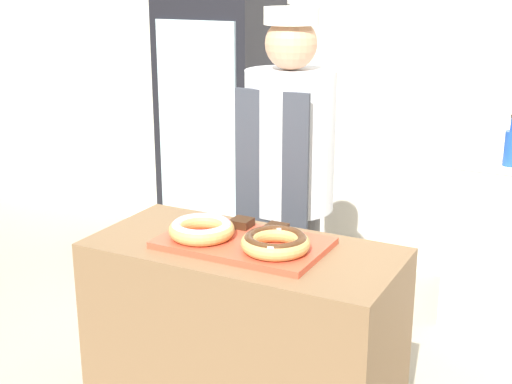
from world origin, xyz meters
TOP-DOWN VIEW (x-y plane):
  - wall_back at (0.00, 2.13)m, footprint 8.00×0.06m
  - display_counter at (0.00, 0.00)m, footprint 1.15×0.54m
  - serving_tray at (0.00, 0.00)m, footprint 0.60×0.36m
  - donut_light_glaze at (-0.15, -0.04)m, footprint 0.24×0.24m
  - donut_chocolate_glaze at (0.15, -0.04)m, footprint 0.24×0.24m
  - brownie_back_left at (-0.07, 0.12)m, footprint 0.08×0.08m
  - brownie_back_right at (0.07, 0.12)m, footprint 0.08×0.08m
  - baker_person at (-0.11, 0.64)m, footprint 0.40×0.40m
  - beverage_fridge at (-1.11, 1.75)m, footprint 0.65×0.58m
  - bottle_blue_b at (0.70, 1.57)m, footprint 0.07×0.07m

SIDE VIEW (x-z plane):
  - display_counter at x=0.00m, z-range 0.00..0.88m
  - beverage_fridge at x=-1.11m, z-range 0.00..1.72m
  - serving_tray at x=0.00m, z-range 0.88..0.91m
  - baker_person at x=-0.11m, z-range 0.04..1.75m
  - brownie_back_left at x=-0.07m, z-range 0.91..0.94m
  - brownie_back_right at x=0.07m, z-range 0.91..0.94m
  - donut_light_glaze at x=-0.15m, z-range 0.91..0.97m
  - donut_chocolate_glaze at x=0.15m, z-range 0.91..0.97m
  - bottle_blue_b at x=0.70m, z-range 0.87..1.13m
  - wall_back at x=0.00m, z-range 0.00..2.70m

